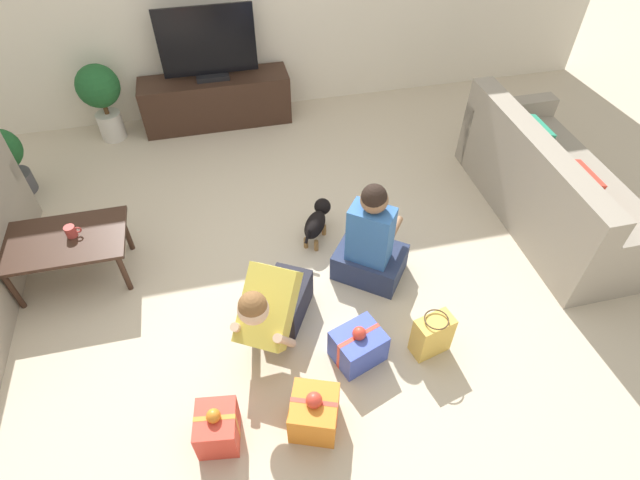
# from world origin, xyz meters

# --- Properties ---
(ground_plane) EXTENTS (16.00, 16.00, 0.00)m
(ground_plane) POSITION_xyz_m (0.00, 0.00, 0.00)
(ground_plane) COLOR beige
(sofa_right) EXTENTS (0.88, 2.02, 0.87)m
(sofa_right) POSITION_xyz_m (2.41, 0.14, 0.31)
(sofa_right) COLOR gray
(sofa_right) RESTS_ON ground_plane
(coffee_table) EXTENTS (0.91, 0.57, 0.42)m
(coffee_table) POSITION_xyz_m (-1.59, 0.31, 0.37)
(coffee_table) COLOR #382319
(coffee_table) RESTS_ON ground_plane
(tv_console) EXTENTS (1.57, 0.42, 0.53)m
(tv_console) POSITION_xyz_m (-0.30, 2.35, 0.27)
(tv_console) COLOR #382319
(tv_console) RESTS_ON ground_plane
(tv) EXTENTS (0.97, 0.20, 0.74)m
(tv) POSITION_xyz_m (-0.30, 2.35, 0.86)
(tv) COLOR black
(tv) RESTS_ON tv_console
(potted_plant_back_left) EXTENTS (0.43, 0.43, 0.82)m
(potted_plant_back_left) POSITION_xyz_m (-1.43, 2.30, 0.51)
(potted_plant_back_left) COLOR beige
(potted_plant_back_left) RESTS_ON ground_plane
(potted_plant_corner_left) EXTENTS (0.38, 0.38, 0.66)m
(potted_plant_corner_left) POSITION_xyz_m (-2.26, 1.56, 0.38)
(potted_plant_corner_left) COLOR #4C4C51
(potted_plant_corner_left) RESTS_ON ground_plane
(person_kneeling) EXTENTS (0.66, 0.83, 0.80)m
(person_kneeling) POSITION_xyz_m (-0.14, -0.59, 0.35)
(person_kneeling) COLOR #23232D
(person_kneeling) RESTS_ON ground_plane
(person_sitting) EXTENTS (0.66, 0.63, 0.94)m
(person_sitting) POSITION_xyz_m (0.67, -0.19, 0.34)
(person_sitting) COLOR #283351
(person_sitting) RESTS_ON ground_plane
(dog) EXTENTS (0.32, 0.44, 0.30)m
(dog) POSITION_xyz_m (0.37, 0.32, 0.19)
(dog) COLOR black
(dog) RESTS_ON ground_plane
(gift_box_a) EXTENTS (0.28, 0.30, 0.34)m
(gift_box_a) POSITION_xyz_m (-0.61, -1.27, 0.14)
(gift_box_a) COLOR red
(gift_box_a) RESTS_ON ground_plane
(gift_box_b) EXTENTS (0.40, 0.36, 0.33)m
(gift_box_b) POSITION_xyz_m (0.38, -0.90, 0.13)
(gift_box_b) COLOR #3D51BC
(gift_box_b) RESTS_ON ground_plane
(gift_box_c) EXTENTS (0.37, 0.38, 0.36)m
(gift_box_c) POSITION_xyz_m (-0.02, -1.31, 0.15)
(gift_box_c) COLOR orange
(gift_box_c) RESTS_ON ground_plane
(gift_bag_a) EXTENTS (0.29, 0.20, 0.36)m
(gift_bag_a) POSITION_xyz_m (0.89, -0.96, 0.17)
(gift_bag_a) COLOR #E5B74C
(gift_bag_a) RESTS_ON ground_plane
(mug) EXTENTS (0.12, 0.08, 0.09)m
(mug) POSITION_xyz_m (-1.51, 0.33, 0.47)
(mug) COLOR #B23D38
(mug) RESTS_ON coffee_table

